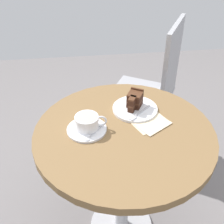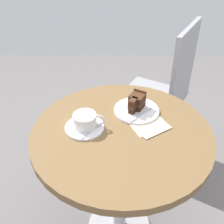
% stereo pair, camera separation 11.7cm
% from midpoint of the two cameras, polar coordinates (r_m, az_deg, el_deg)
% --- Properties ---
extents(cafe_table, '(0.74, 0.74, 0.68)m').
position_cam_midpoint_polar(cafe_table, '(1.22, 4.74, -8.14)').
color(cafe_table, brown).
rests_on(cafe_table, ground).
extents(saucer, '(0.16, 0.16, 0.01)m').
position_cam_midpoint_polar(saucer, '(1.15, -2.59, -3.23)').
color(saucer, white).
rests_on(saucer, cafe_table).
extents(coffee_cup, '(0.13, 0.10, 0.06)m').
position_cam_midpoint_polar(coffee_cup, '(1.13, -2.39, -1.74)').
color(coffee_cup, white).
rests_on(coffee_cup, saucer).
extents(teaspoon, '(0.08, 0.09, 0.00)m').
position_cam_midpoint_polar(teaspoon, '(1.11, -1.82, -4.50)').
color(teaspoon, '#B7B7BC').
rests_on(teaspoon, saucer).
extents(cake_plate, '(0.20, 0.20, 0.01)m').
position_cam_midpoint_polar(cake_plate, '(1.25, 7.77, 0.20)').
color(cake_plate, white).
rests_on(cake_plate, cafe_table).
extents(cake_slice, '(0.08, 0.10, 0.07)m').
position_cam_midpoint_polar(cake_slice, '(1.24, 7.79, 2.03)').
color(cake_slice, '#381E14').
rests_on(cake_slice, cake_plate).
extents(fork, '(0.11, 0.10, 0.00)m').
position_cam_midpoint_polar(fork, '(1.20, 8.14, -0.94)').
color(fork, '#B7B7BC').
rests_on(fork, cake_plate).
extents(napkin, '(0.20, 0.21, 0.00)m').
position_cam_midpoint_polar(napkin, '(1.19, 10.17, -2.40)').
color(napkin, beige).
rests_on(napkin, cafe_table).
extents(cafe_chair, '(0.52, 0.52, 0.92)m').
position_cam_midpoint_polar(cafe_chair, '(1.76, 13.01, 4.93)').
color(cafe_chair, '#9E9EA3').
rests_on(cafe_chair, ground).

